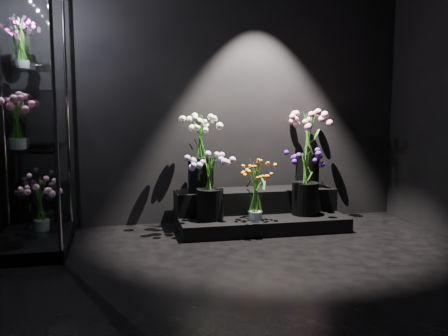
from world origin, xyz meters
name	(u,v)px	position (x,y,z in m)	size (l,w,h in m)	color
floor	(270,291)	(0.00, 0.00, 0.00)	(4.00, 4.00, 0.00)	black
wall_back	(212,85)	(0.00, 2.00, 1.40)	(4.00, 4.00, 0.00)	black
display_riser	(258,212)	(0.40, 1.68, 0.15)	(1.62, 0.72, 0.36)	black
display_case	(26,118)	(-1.68, 1.37, 1.10)	(0.60, 1.00, 2.20)	black
bouquet_orange_bells	(256,189)	(0.30, 1.41, 0.43)	(0.33, 0.33, 0.57)	white
bouquet_lilac	(210,182)	(-0.12, 1.52, 0.49)	(0.49, 0.49, 0.62)	black
bouquet_purple	(305,179)	(0.83, 1.52, 0.49)	(0.36, 0.36, 0.63)	black
bouquet_cream_roses	(201,148)	(-0.17, 1.74, 0.79)	(0.46, 0.46, 0.75)	black
bouquet_pink_roses	(308,143)	(0.96, 1.80, 0.81)	(0.40, 0.40, 0.77)	black
bouquet_case_pink	(17,120)	(-1.73, 1.21, 1.09)	(0.38, 0.38, 0.43)	white
bouquet_case_magenta	(22,44)	(-1.71, 1.53, 1.71)	(0.24, 0.24, 0.40)	white
bouquet_case_base_pink	(41,202)	(-1.63, 1.55, 0.36)	(0.44, 0.44, 0.47)	white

